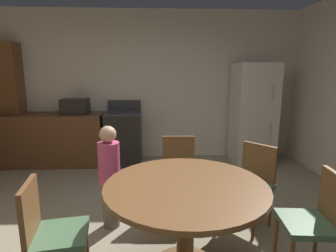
{
  "coord_description": "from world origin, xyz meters",
  "views": [
    {
      "loc": [
        0.13,
        -2.21,
        1.63
      ],
      "look_at": [
        0.31,
        1.17,
        0.94
      ],
      "focal_mm": 29.06,
      "sensor_mm": 36.0,
      "label": 1
    }
  ],
  "objects_px": {
    "refrigerator": "(253,114)",
    "chair_north": "(179,169)",
    "person_child": "(110,175)",
    "chair_east": "(317,218)",
    "chair_west": "(49,230)",
    "oven_range": "(124,137)",
    "dining_table": "(186,202)",
    "chair_northeast": "(252,180)",
    "microwave": "(75,106)"
  },
  "relations": [
    {
      "from": "chair_west",
      "to": "oven_range",
      "type": "bearing_deg",
      "value": 76.32
    },
    {
      "from": "oven_range",
      "to": "chair_north",
      "type": "distance_m",
      "value": 1.91
    },
    {
      "from": "dining_table",
      "to": "chair_east",
      "type": "xyz_separation_m",
      "value": [
        1.02,
        -0.11,
        -0.11
      ]
    },
    {
      "from": "refrigerator",
      "to": "chair_north",
      "type": "height_order",
      "value": "refrigerator"
    },
    {
      "from": "oven_range",
      "to": "microwave",
      "type": "distance_m",
      "value": 0.99
    },
    {
      "from": "chair_north",
      "to": "person_child",
      "type": "bearing_deg",
      "value": -64.02
    },
    {
      "from": "chair_north",
      "to": "dining_table",
      "type": "bearing_deg",
      "value": 0.0
    },
    {
      "from": "refrigerator",
      "to": "chair_east",
      "type": "height_order",
      "value": "refrigerator"
    },
    {
      "from": "microwave",
      "to": "person_child",
      "type": "height_order",
      "value": "microwave"
    },
    {
      "from": "microwave",
      "to": "oven_range",
      "type": "bearing_deg",
      "value": 0.25
    },
    {
      "from": "chair_northeast",
      "to": "person_child",
      "type": "relative_size",
      "value": 0.8
    },
    {
      "from": "chair_north",
      "to": "microwave",
      "type": "bearing_deg",
      "value": -134.22
    },
    {
      "from": "dining_table",
      "to": "chair_east",
      "type": "bearing_deg",
      "value": -6.11
    },
    {
      "from": "oven_range",
      "to": "dining_table",
      "type": "distance_m",
      "value": 2.86
    },
    {
      "from": "chair_north",
      "to": "person_child",
      "type": "xyz_separation_m",
      "value": [
        -0.75,
        -0.33,
        0.08
      ]
    },
    {
      "from": "refrigerator",
      "to": "dining_table",
      "type": "relative_size",
      "value": 1.37
    },
    {
      "from": "refrigerator",
      "to": "dining_table",
      "type": "bearing_deg",
      "value": -119.28
    },
    {
      "from": "chair_northeast",
      "to": "chair_west",
      "type": "xyz_separation_m",
      "value": [
        -1.79,
        -0.82,
        0.0
      ]
    },
    {
      "from": "person_child",
      "to": "chair_north",
      "type": "bearing_deg",
      "value": 68.19
    },
    {
      "from": "chair_west",
      "to": "dining_table",
      "type": "bearing_deg",
      "value": 0.0
    },
    {
      "from": "oven_range",
      "to": "dining_table",
      "type": "bearing_deg",
      "value": -74.11
    },
    {
      "from": "oven_range",
      "to": "chair_northeast",
      "type": "xyz_separation_m",
      "value": [
        1.57,
        -2.09,
        0.03
      ]
    },
    {
      "from": "chair_north",
      "to": "chair_west",
      "type": "distance_m",
      "value": 1.58
    },
    {
      "from": "dining_table",
      "to": "chair_northeast",
      "type": "bearing_deg",
      "value": 40.02
    },
    {
      "from": "oven_range",
      "to": "dining_table",
      "type": "relative_size",
      "value": 0.86
    },
    {
      "from": "refrigerator",
      "to": "chair_west",
      "type": "xyz_separation_m",
      "value": [
        -2.52,
        -2.86,
        -0.38
      ]
    },
    {
      "from": "oven_range",
      "to": "person_child",
      "type": "bearing_deg",
      "value": -87.88
    },
    {
      "from": "person_child",
      "to": "chair_east",
      "type": "bearing_deg",
      "value": 19.51
    },
    {
      "from": "microwave",
      "to": "chair_north",
      "type": "xyz_separation_m",
      "value": [
        1.63,
        -1.72,
        -0.53
      ]
    },
    {
      "from": "chair_east",
      "to": "person_child",
      "type": "distance_m",
      "value": 1.9
    },
    {
      "from": "oven_range",
      "to": "chair_west",
      "type": "height_order",
      "value": "oven_range"
    },
    {
      "from": "oven_range",
      "to": "microwave",
      "type": "height_order",
      "value": "microwave"
    },
    {
      "from": "refrigerator",
      "to": "person_child",
      "type": "bearing_deg",
      "value": -137.94
    },
    {
      "from": "chair_north",
      "to": "chair_east",
      "type": "distance_m",
      "value": 1.49
    },
    {
      "from": "chair_northeast",
      "to": "microwave",
      "type": "bearing_deg",
      "value": -81.3
    },
    {
      "from": "chair_east",
      "to": "person_child",
      "type": "height_order",
      "value": "person_child"
    },
    {
      "from": "chair_northeast",
      "to": "person_child",
      "type": "xyz_separation_m",
      "value": [
        -1.49,
        0.04,
        0.08
      ]
    },
    {
      "from": "oven_range",
      "to": "chair_northeast",
      "type": "height_order",
      "value": "oven_range"
    },
    {
      "from": "refrigerator",
      "to": "chair_north",
      "type": "distance_m",
      "value": 2.26
    },
    {
      "from": "refrigerator",
      "to": "oven_range",
      "type": "bearing_deg",
      "value": 178.66
    },
    {
      "from": "refrigerator",
      "to": "chair_east",
      "type": "relative_size",
      "value": 2.02
    },
    {
      "from": "chair_west",
      "to": "chair_east",
      "type": "xyz_separation_m",
      "value": [
        2.03,
        0.06,
        0.0
      ]
    },
    {
      "from": "refrigerator",
      "to": "chair_north",
      "type": "xyz_separation_m",
      "value": [
        -1.47,
        -1.67,
        -0.38
      ]
    },
    {
      "from": "chair_north",
      "to": "person_child",
      "type": "height_order",
      "value": "person_child"
    },
    {
      "from": "chair_west",
      "to": "chair_northeast",
      "type": "bearing_deg",
      "value": 15.4
    },
    {
      "from": "refrigerator",
      "to": "microwave",
      "type": "height_order",
      "value": "refrigerator"
    },
    {
      "from": "oven_range",
      "to": "microwave",
      "type": "bearing_deg",
      "value": -179.75
    },
    {
      "from": "chair_west",
      "to": "chair_north",
      "type": "bearing_deg",
      "value": 39.25
    },
    {
      "from": "microwave",
      "to": "dining_table",
      "type": "relative_size",
      "value": 0.34
    },
    {
      "from": "chair_northeast",
      "to": "chair_north",
      "type": "bearing_deg",
      "value": -66.15
    }
  ]
}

